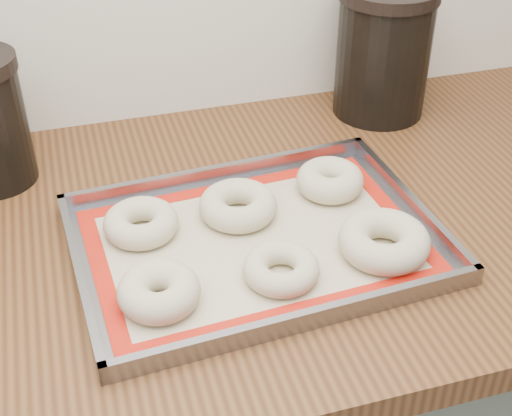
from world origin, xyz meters
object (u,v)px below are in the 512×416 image
object	(u,v)px
bagel_front_right	(384,241)
canister_right	(383,51)
bagel_back_right	(330,180)
bagel_back_left	(141,223)
bagel_front_left	(159,291)
bagel_back_mid	(238,205)
baking_tray	(256,241)
bagel_front_mid	(281,269)

from	to	relation	value
bagel_front_right	canister_right	world-z (taller)	canister_right
bagel_back_right	canister_right	bearing A→B (deg)	51.40
bagel_front_right	bagel_back_left	xyz separation A→B (m)	(-0.29, 0.13, -0.00)
bagel_front_left	bagel_front_right	distance (m)	0.29
bagel_back_left	bagel_back_mid	xyz separation A→B (m)	(0.13, 0.00, 0.00)
bagel_front_right	bagel_back_mid	xyz separation A→B (m)	(-0.15, 0.13, -0.00)
bagel_front_left	bagel_front_right	xyz separation A→B (m)	(0.29, 0.01, 0.00)
bagel_front_right	baking_tray	bearing A→B (deg)	156.01
bagel_front_mid	baking_tray	bearing A→B (deg)	97.19
bagel_front_right	bagel_back_mid	bearing A→B (deg)	140.36
bagel_front_mid	canister_right	xyz separation A→B (m)	(0.30, 0.37, 0.09)
bagel_back_left	bagel_front_mid	bearing A→B (deg)	-42.73
baking_tray	bagel_back_right	size ratio (longest dim) A/B	5.03
bagel_back_mid	canister_right	size ratio (longest dim) A/B	0.49
baking_tray	bagel_front_left	distance (m)	0.16
bagel_back_mid	canister_right	bearing A→B (deg)	37.11
bagel_front_mid	bagel_front_right	bearing A→B (deg)	3.82
bagel_front_mid	bagel_back_right	size ratio (longest dim) A/B	0.98
baking_tray	bagel_back_right	distance (m)	0.16
bagel_back_left	canister_right	xyz separation A→B (m)	(0.44, 0.24, 0.09)
baking_tray	bagel_back_left	xyz separation A→B (m)	(-0.14, 0.06, 0.01)
bagel_back_mid	bagel_front_left	bearing A→B (deg)	-133.40
bagel_front_mid	canister_right	world-z (taller)	canister_right
bagel_front_mid	bagel_back_right	bearing A→B (deg)	51.97
baking_tray	bagel_back_right	bearing A→B (deg)	32.01
bagel_front_left	baking_tray	bearing A→B (deg)	29.12
canister_right	bagel_front_left	bearing A→B (deg)	-139.77
baking_tray	bagel_front_right	world-z (taller)	bagel_front_right
bagel_front_mid	bagel_front_left	bearing A→B (deg)	-179.08
bagel_back_mid	bagel_back_right	distance (m)	0.14
canister_right	bagel_front_right	bearing A→B (deg)	-113.31
bagel_front_left	bagel_front_mid	size ratio (longest dim) A/B	1.04
baking_tray	bagel_front_mid	bearing A→B (deg)	-82.81
baking_tray	bagel_front_left	size ratio (longest dim) A/B	4.95
bagel_front_left	bagel_back_right	xyz separation A→B (m)	(0.27, 0.16, 0.00)
bagel_front_mid	bagel_back_left	distance (m)	0.20
bagel_back_left	canister_right	bearing A→B (deg)	28.13
bagel_front_mid	bagel_back_mid	distance (m)	0.14
bagel_front_left	bagel_back_mid	distance (m)	0.19
bagel_front_left	canister_right	distance (m)	0.59
baking_tray	bagel_front_right	distance (m)	0.16
baking_tray	bagel_front_right	size ratio (longest dim) A/B	4.14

